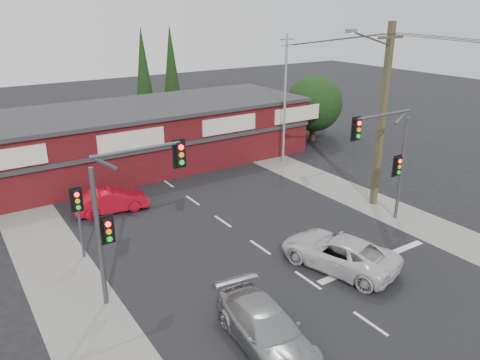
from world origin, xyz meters
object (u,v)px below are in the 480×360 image
red_sedan (111,201)px  silver_suv (266,329)px  white_suv (338,252)px  shop_building (125,138)px  utility_pole (381,111)px

red_sedan → silver_suv: bearing=-170.2°
white_suv → silver_suv: 6.12m
shop_building → utility_pole: (9.36, -14.00, 3.26)m
shop_building → utility_pole: bearing=-56.2°
white_suv → utility_pole: (6.56, 3.93, 4.68)m
silver_suv → shop_building: (2.83, 20.33, 1.44)m
white_suv → red_sedan: bearing=-76.5°
white_suv → red_sedan: size_ratio=1.29×
utility_pole → shop_building: bearing=123.8°
shop_building → utility_pole: 17.15m
white_suv → silver_suv: bearing=7.2°
white_suv → utility_pole: size_ratio=0.52×
white_suv → red_sedan: (-6.28, 11.13, -0.06)m
red_sedan → utility_pole: bearing=-112.2°
silver_suv → red_sedan: (-0.64, 13.53, -0.04)m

